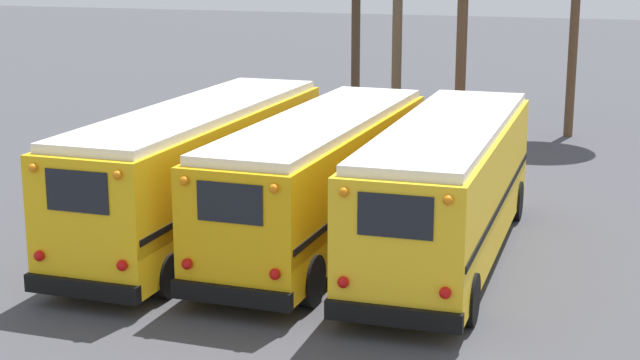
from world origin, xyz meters
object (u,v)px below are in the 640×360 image
object	(u,v)px
school_bus_1	(321,176)
utility_pole	(397,35)
school_bus_2	(447,186)
school_bus_0	(200,168)

from	to	relation	value
school_bus_1	utility_pole	distance (m)	11.05
school_bus_1	school_bus_2	bearing A→B (deg)	-1.15
utility_pole	school_bus_2	bearing A→B (deg)	-70.11
school_bus_1	utility_pole	world-z (taller)	utility_pole
school_bus_1	school_bus_2	world-z (taller)	school_bus_2
school_bus_0	utility_pole	size ratio (longest dim) A/B	1.36
school_bus_0	school_bus_1	xyz separation A→B (m)	(3.02, 0.31, -0.05)
school_bus_0	utility_pole	world-z (taller)	utility_pole
school_bus_0	school_bus_2	xyz separation A→B (m)	(6.04, 0.25, -0.03)
school_bus_0	school_bus_1	world-z (taller)	school_bus_0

